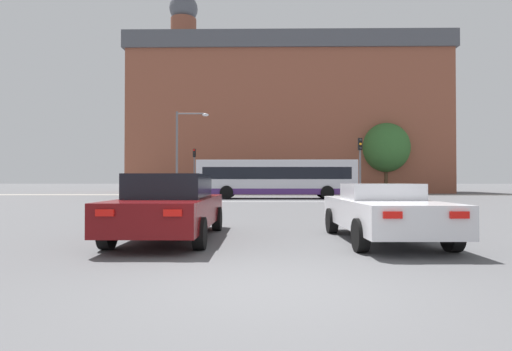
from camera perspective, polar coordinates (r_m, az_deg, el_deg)
name	(u,v)px	position (r m, az deg, el deg)	size (l,w,h in m)	color
ground_plane	(273,288)	(5.18, 2.44, -15.81)	(400.00, 400.00, 0.00)	#545456
stop_line_strip	(264,202)	(25.94, 1.08, -3.76)	(9.82, 0.30, 0.01)	silver
far_pavement	(263,195)	(38.72, 0.97, -2.78)	(70.91, 2.50, 0.01)	gray
brick_civic_building	(285,119)	(49.90, 4.14, 8.09)	(36.43, 13.14, 24.58)	brown
car_saloon_left	(171,206)	(9.52, -12.05, -4.26)	(2.04, 4.90, 1.50)	#600C0F
car_roadster_right	(382,211)	(9.39, 17.61, -4.90)	(2.02, 4.52, 1.28)	silver
bus_crossing_lead	(276,178)	(30.78, 2.90, -0.37)	(12.03, 2.72, 2.94)	silver
traffic_light_far_left	(194,164)	(38.49, -8.81, 1.62)	(0.26, 0.31, 4.43)	slate
traffic_light_near_right	(360,159)	(27.22, 14.66, 2.33)	(0.26, 0.31, 4.19)	slate
street_lamp_junction	(183,144)	(31.14, -10.38, 4.40)	(2.52, 0.36, 6.67)	slate
pedestrian_waiting	(253,185)	(39.55, -0.40, -1.41)	(0.28, 0.43, 1.60)	black
pedestrian_walking_east	(277,185)	(39.60, 3.07, -1.31)	(0.44, 0.31, 1.70)	brown
tree_by_building	(386,148)	(45.09, 18.06, 3.80)	(5.02, 5.02, 7.58)	#4C3823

